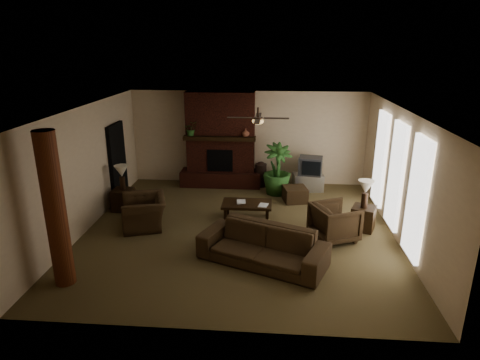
# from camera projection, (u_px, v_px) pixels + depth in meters

# --- Properties ---
(room_shell) EXTENTS (7.00, 7.00, 7.00)m
(room_shell) POSITION_uv_depth(u_px,v_px,m) (239.00, 173.00, 9.07)
(room_shell) COLOR brown
(room_shell) RESTS_ON ground
(fireplace) EXTENTS (2.40, 0.70, 2.80)m
(fireplace) POSITION_uv_depth(u_px,v_px,m) (221.00, 148.00, 12.25)
(fireplace) COLOR #471C13
(fireplace) RESTS_ON ground
(windows) EXTENTS (0.08, 3.65, 2.35)m
(windows) POSITION_uv_depth(u_px,v_px,m) (396.00, 176.00, 9.02)
(windows) COLOR white
(windows) RESTS_ON ground
(log_column) EXTENTS (0.36, 0.36, 2.80)m
(log_column) POSITION_uv_depth(u_px,v_px,m) (55.00, 211.00, 7.02)
(log_column) COLOR brown
(log_column) RESTS_ON ground
(doorway) EXTENTS (0.10, 1.00, 2.10)m
(doorway) POSITION_uv_depth(u_px,v_px,m) (118.00, 162.00, 11.14)
(doorway) COLOR black
(doorway) RESTS_ON ground
(ceiling_fan) EXTENTS (1.35, 1.35, 0.37)m
(ceiling_fan) POSITION_uv_depth(u_px,v_px,m) (258.00, 120.00, 8.97)
(ceiling_fan) COLOR #322116
(ceiling_fan) RESTS_ON ceiling
(sofa) EXTENTS (2.57, 1.64, 0.97)m
(sofa) POSITION_uv_depth(u_px,v_px,m) (263.00, 240.00, 7.99)
(sofa) COLOR #3E2C1A
(sofa) RESTS_ON ground
(armchair_left) EXTENTS (1.03, 1.28, 0.97)m
(armchair_left) POSITION_uv_depth(u_px,v_px,m) (144.00, 207.00, 9.60)
(armchair_left) COLOR #3E2C1A
(armchair_left) RESTS_ON ground
(armchair_right) EXTENTS (1.11, 1.13, 0.90)m
(armchair_right) POSITION_uv_depth(u_px,v_px,m) (335.00, 220.00, 8.96)
(armchair_right) COLOR #3E2C1A
(armchair_right) RESTS_ON ground
(coffee_table) EXTENTS (1.20, 0.70, 0.43)m
(coffee_table) POSITION_uv_depth(u_px,v_px,m) (247.00, 205.00, 10.01)
(coffee_table) COLOR black
(coffee_table) RESTS_ON ground
(ottoman) EXTENTS (0.71, 0.71, 0.40)m
(ottoman) POSITION_uv_depth(u_px,v_px,m) (295.00, 194.00, 11.22)
(ottoman) COLOR #3E2C1A
(ottoman) RESTS_ON ground
(tv_stand) EXTENTS (0.90, 0.60, 0.50)m
(tv_stand) POSITION_uv_depth(u_px,v_px,m) (308.00, 182.00, 12.03)
(tv_stand) COLOR #B0B0B3
(tv_stand) RESTS_ON ground
(tv) EXTENTS (0.73, 0.63, 0.52)m
(tv) POSITION_uv_depth(u_px,v_px,m) (310.00, 166.00, 11.83)
(tv) COLOR #38383A
(tv) RESTS_ON tv_stand
(floor_vase) EXTENTS (0.34, 0.34, 0.77)m
(floor_vase) POSITION_uv_depth(u_px,v_px,m) (261.00, 173.00, 12.32)
(floor_vase) COLOR #2E1F1A
(floor_vase) RESTS_ON ground
(floor_plant) EXTENTS (1.32, 1.66, 0.81)m
(floor_plant) POSITION_uv_depth(u_px,v_px,m) (277.00, 180.00, 11.72)
(floor_plant) COLOR #2D5B24
(floor_plant) RESTS_ON ground
(side_table_left) EXTENTS (0.52, 0.52, 0.55)m
(side_table_left) POSITION_uv_depth(u_px,v_px,m) (123.00, 200.00, 10.62)
(side_table_left) COLOR black
(side_table_left) RESTS_ON ground
(lamp_left) EXTENTS (0.39, 0.39, 0.65)m
(lamp_left) POSITION_uv_depth(u_px,v_px,m) (122.00, 173.00, 10.39)
(lamp_left) COLOR #322116
(lamp_left) RESTS_ON side_table_left
(side_table_right) EXTENTS (0.65, 0.65, 0.55)m
(side_table_right) POSITION_uv_depth(u_px,v_px,m) (363.00, 218.00, 9.51)
(side_table_right) COLOR black
(side_table_right) RESTS_ON ground
(lamp_right) EXTENTS (0.46, 0.46, 0.65)m
(lamp_right) POSITION_uv_depth(u_px,v_px,m) (366.00, 189.00, 9.26)
(lamp_right) COLOR #322116
(lamp_right) RESTS_ON side_table_right
(mantel_plant) EXTENTS (0.49, 0.52, 0.33)m
(mantel_plant) POSITION_uv_depth(u_px,v_px,m) (191.00, 130.00, 11.91)
(mantel_plant) COLOR #2D5B24
(mantel_plant) RESTS_ON fireplace
(mantel_vase) EXTENTS (0.28, 0.28, 0.22)m
(mantel_vase) POSITION_uv_depth(u_px,v_px,m) (246.00, 133.00, 11.81)
(mantel_vase) COLOR brown
(mantel_vase) RESTS_ON fireplace
(book_a) EXTENTS (0.22, 0.05, 0.29)m
(book_a) POSITION_uv_depth(u_px,v_px,m) (237.00, 197.00, 9.97)
(book_a) COLOR #999999
(book_a) RESTS_ON coffee_table
(book_b) EXTENTS (0.21, 0.07, 0.29)m
(book_b) POSITION_uv_depth(u_px,v_px,m) (259.00, 200.00, 9.79)
(book_b) COLOR #999999
(book_b) RESTS_ON coffee_table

